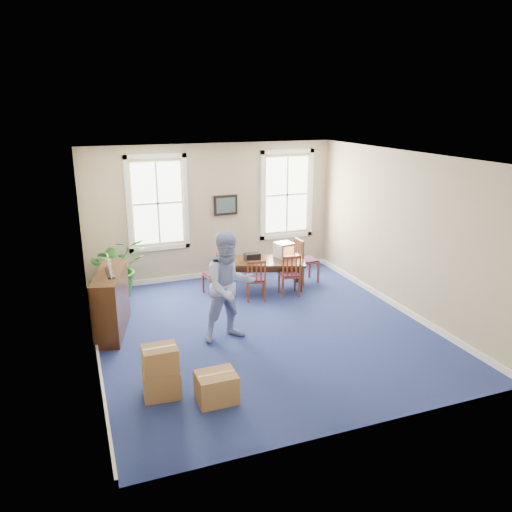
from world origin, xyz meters
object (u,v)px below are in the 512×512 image
object	(u,v)px
cardboard_boxes	(173,365)
credenza	(111,301)
conference_table	(262,274)
man	(230,287)
chair_near_left	(256,279)
potted_plant	(118,267)
crt_tv	(284,250)

from	to	relation	value
cardboard_boxes	credenza	bearing A→B (deg)	105.78
conference_table	man	world-z (taller)	man
man	credenza	distance (m)	2.24
conference_table	credenza	world-z (taller)	credenza
conference_table	chair_near_left	xyz separation A→B (m)	(-0.39, -0.66, 0.14)
conference_table	cardboard_boxes	distance (m)	4.52
credenza	cardboard_boxes	xyz separation A→B (m)	(0.66, -2.34, -0.20)
conference_table	potted_plant	bearing A→B (deg)	-170.04
crt_tv	chair_near_left	bearing A→B (deg)	-155.27
man	credenza	bearing A→B (deg)	145.69
cardboard_boxes	crt_tv	bearing A→B (deg)	47.32
credenza	conference_table	bearing A→B (deg)	33.44
chair_near_left	conference_table	bearing A→B (deg)	-105.76
credenza	potted_plant	bearing A→B (deg)	94.21
conference_table	chair_near_left	world-z (taller)	chair_near_left
crt_tv	potted_plant	world-z (taller)	potted_plant
crt_tv	man	xyz separation A→B (m)	(-2.05, -2.31, 0.17)
man	cardboard_boxes	xyz separation A→B (m)	(-1.28, -1.30, -0.59)
conference_table	potted_plant	size ratio (longest dim) A/B	1.44
conference_table	crt_tv	distance (m)	0.76
man	cardboard_boxes	bearing A→B (deg)	-140.82
chair_near_left	cardboard_boxes	bearing A→B (deg)	66.07
credenza	cardboard_boxes	distance (m)	2.44
chair_near_left	credenza	world-z (taller)	credenza
man	chair_near_left	bearing A→B (deg)	49.69
conference_table	cardboard_boxes	bearing A→B (deg)	-107.63
conference_table	crt_tv	xyz separation A→B (m)	(0.57, 0.04, 0.50)
crt_tv	potted_plant	bearing A→B (deg)	160.74
conference_table	man	bearing A→B (deg)	-103.05
man	cardboard_boxes	size ratio (longest dim) A/B	1.41
potted_plant	cardboard_boxes	distance (m)	4.16
credenza	cardboard_boxes	world-z (taller)	credenza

